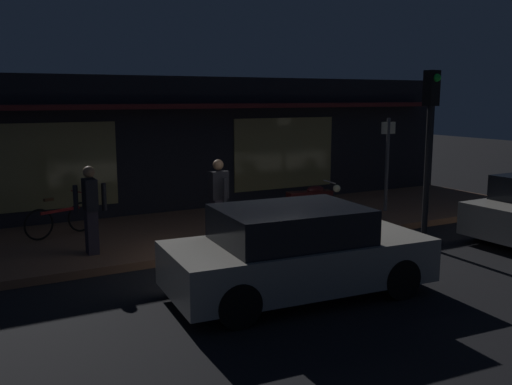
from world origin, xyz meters
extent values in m
plane|color=black|center=(0.00, 0.00, 0.00)|extent=(60.00, 60.00, 0.00)
cube|color=brown|center=(0.00, 3.00, 0.07)|extent=(18.00, 4.00, 0.15)
cube|color=black|center=(0.00, 6.40, 1.80)|extent=(18.00, 2.80, 3.60)
cube|color=olive|center=(-3.20, 4.98, 1.50)|extent=(3.20, 0.04, 2.00)
cube|color=olive|center=(3.20, 4.98, 1.50)|extent=(3.20, 0.04, 2.00)
cube|color=#591919|center=(0.00, 4.75, 2.85)|extent=(16.20, 0.50, 0.12)
cylinder|color=black|center=(1.62, 2.23, 0.45)|extent=(0.61, 0.19, 0.60)
cylinder|color=black|center=(2.71, 2.10, 0.45)|extent=(0.61, 0.19, 0.60)
cube|color=black|center=(2.17, 2.17, 0.73)|extent=(1.13, 0.41, 0.36)
ellipsoid|color=black|center=(2.31, 2.15, 0.93)|extent=(0.47, 0.29, 0.20)
sphere|color=#F9EDB7|center=(2.88, 2.08, 0.93)|extent=(0.18, 0.18, 0.18)
cylinder|color=gray|center=(2.68, 2.10, 1.10)|extent=(0.10, 0.55, 0.03)
torus|color=black|center=(-3.64, 3.50, 0.48)|extent=(0.63, 0.28, 0.66)
torus|color=black|center=(-2.71, 3.87, 0.48)|extent=(0.63, 0.28, 0.66)
cube|color=#A51E1E|center=(-3.17, 3.69, 0.70)|extent=(0.85, 0.37, 0.06)
cube|color=brown|center=(-3.40, 3.60, 0.97)|extent=(0.22, 0.15, 0.06)
cylinder|color=#A51E1E|center=(-2.78, 3.85, 1.05)|extent=(0.18, 0.40, 0.02)
cube|color=#28232D|center=(-2.90, 1.97, 0.57)|extent=(0.20, 0.28, 0.85)
cube|color=black|center=(-2.90, 1.97, 1.29)|extent=(0.23, 0.38, 0.58)
sphere|color=#8C6647|center=(-2.90, 1.97, 1.71)|extent=(0.22, 0.22, 0.22)
cylinder|color=black|center=(-3.16, 1.96, 1.22)|extent=(0.09, 0.09, 0.52)
cylinder|color=black|center=(-2.64, 1.97, 1.22)|extent=(0.09, 0.09, 0.52)
cube|color=#28232D|center=(-0.33, 1.82, 0.57)|extent=(0.30, 0.23, 0.85)
cube|color=black|center=(-0.33, 1.82, 1.29)|extent=(0.40, 0.26, 0.58)
sphere|color=#8C6647|center=(-0.33, 1.82, 1.71)|extent=(0.22, 0.22, 0.22)
cylinder|color=black|center=(-0.30, 1.57, 1.22)|extent=(0.10, 0.10, 0.52)
cylinder|color=black|center=(-0.35, 2.08, 1.22)|extent=(0.10, 0.10, 0.52)
cylinder|color=#47474C|center=(4.71, 2.41, 1.35)|extent=(0.09, 0.09, 2.40)
cube|color=beige|center=(4.71, 2.41, 2.30)|extent=(0.44, 0.03, 0.30)
cylinder|color=black|center=(3.37, -0.28, 1.80)|extent=(0.12, 0.12, 3.60)
cube|color=black|center=(3.37, -0.28, 3.25)|extent=(0.24, 0.24, 0.70)
sphere|color=#1ED838|center=(3.37, -0.41, 3.45)|extent=(0.16, 0.16, 0.16)
cylinder|color=black|center=(0.93, -0.76, 0.32)|extent=(0.65, 0.27, 0.64)
cylinder|color=black|center=(0.82, -2.32, 0.32)|extent=(0.65, 0.27, 0.64)
cylinder|color=black|center=(-1.76, -0.56, 0.32)|extent=(0.65, 0.27, 0.64)
cylinder|color=black|center=(-1.87, -2.12, 0.32)|extent=(0.65, 0.27, 0.64)
cube|color=#9E998E|center=(-0.47, -1.44, 0.55)|extent=(4.22, 2.06, 0.68)
cube|color=black|center=(-0.62, -1.43, 1.10)|extent=(2.31, 1.76, 0.64)
cylinder|color=black|center=(4.93, -0.45, 0.32)|extent=(0.64, 0.23, 0.64)
camera|label=1|loc=(-5.08, -8.51, 3.08)|focal=39.24mm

